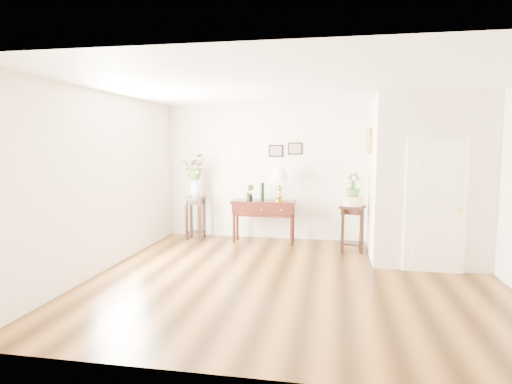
% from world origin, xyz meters
% --- Properties ---
extents(floor, '(6.00, 5.50, 0.02)m').
position_xyz_m(floor, '(0.00, 0.00, 0.00)').
color(floor, brown).
rests_on(floor, ground).
extents(ceiling, '(6.00, 5.50, 0.02)m').
position_xyz_m(ceiling, '(0.00, 0.00, 2.80)').
color(ceiling, white).
rests_on(ceiling, ground).
extents(wall_back, '(6.00, 0.02, 2.80)m').
position_xyz_m(wall_back, '(0.00, 2.75, 1.40)').
color(wall_back, silver).
rests_on(wall_back, ground).
extents(wall_front, '(6.00, 0.02, 2.80)m').
position_xyz_m(wall_front, '(0.00, -2.75, 1.40)').
color(wall_front, silver).
rests_on(wall_front, ground).
extents(wall_left, '(0.02, 5.50, 2.80)m').
position_xyz_m(wall_left, '(-3.00, 0.00, 1.40)').
color(wall_left, silver).
rests_on(wall_left, ground).
extents(partition, '(1.80, 1.95, 2.80)m').
position_xyz_m(partition, '(2.10, 1.77, 1.40)').
color(partition, silver).
rests_on(partition, floor).
extents(door, '(0.90, 0.05, 2.10)m').
position_xyz_m(door, '(2.10, 0.78, 1.05)').
color(door, white).
rests_on(door, floor).
extents(art_print_left, '(0.30, 0.02, 0.25)m').
position_xyz_m(art_print_left, '(-0.65, 2.73, 1.85)').
color(art_print_left, black).
rests_on(art_print_left, wall_back).
extents(art_print_right, '(0.30, 0.02, 0.25)m').
position_xyz_m(art_print_right, '(-0.25, 2.73, 1.90)').
color(art_print_right, black).
rests_on(art_print_right, wall_back).
extents(wall_ornament, '(0.07, 0.51, 0.51)m').
position_xyz_m(wall_ornament, '(1.16, 1.90, 2.05)').
color(wall_ornament, tan).
rests_on(wall_ornament, partition).
extents(console_table, '(1.29, 0.44, 0.86)m').
position_xyz_m(console_table, '(-0.84, 2.29, 0.43)').
color(console_table, black).
rests_on(console_table, floor).
extents(table_lamp, '(0.45, 0.45, 0.68)m').
position_xyz_m(table_lamp, '(-0.52, 2.29, 1.21)').
color(table_lamp, gold).
rests_on(table_lamp, console_table).
extents(green_vase, '(0.10, 0.10, 0.36)m').
position_xyz_m(green_vase, '(-0.86, 2.29, 1.03)').
color(green_vase, black).
rests_on(green_vase, console_table).
extents(potted_plant, '(0.17, 0.14, 0.31)m').
position_xyz_m(potted_plant, '(-1.12, 2.29, 1.01)').
color(potted_plant, '#3A7224').
rests_on(potted_plant, console_table).
extents(plant_stand_a, '(0.35, 0.35, 0.90)m').
position_xyz_m(plant_stand_a, '(-2.29, 2.34, 0.45)').
color(plant_stand_a, black).
rests_on(plant_stand_a, floor).
extents(porcelain_vase, '(0.29, 0.29, 0.40)m').
position_xyz_m(porcelain_vase, '(-2.29, 2.34, 1.12)').
color(porcelain_vase, silver).
rests_on(porcelain_vase, plant_stand_a).
extents(lily_arrangement, '(0.51, 0.45, 0.54)m').
position_xyz_m(lily_arrangement, '(-2.29, 2.34, 1.57)').
color(lily_arrangement, '#3A7224').
rests_on(lily_arrangement, porcelain_vase).
extents(plant_stand_b, '(0.51, 0.51, 0.86)m').
position_xyz_m(plant_stand_b, '(0.90, 1.87, 0.43)').
color(plant_stand_b, black).
rests_on(plant_stand_b, floor).
extents(ceramic_bowl, '(0.41, 0.41, 0.17)m').
position_xyz_m(ceramic_bowl, '(0.90, 1.87, 0.94)').
color(ceramic_bowl, beige).
rests_on(ceramic_bowl, plant_stand_b).
extents(narcissus, '(0.33, 0.33, 0.48)m').
position_xyz_m(narcissus, '(0.90, 1.87, 1.22)').
color(narcissus, '#3A7224').
rests_on(narcissus, ceramic_bowl).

